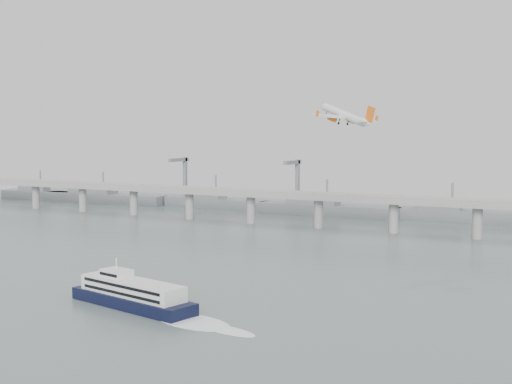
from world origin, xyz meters
The scene contains 5 objects.
ground centered at (0.00, 0.00, 0.00)m, with size 900.00×900.00×0.00m, color slate.
bridge centered at (-1.15, 200.00, 17.65)m, with size 800.00×22.00×23.90m.
distant_fleet centered at (-155.36, 265.08, 6.22)m, with size 453.00×60.90×40.00m.
ferry centered at (-11.31, -18.67, 4.55)m, with size 88.10×29.18×16.78m.
airliner centered at (25.13, 98.14, 70.21)m, with size 36.51×34.87×14.23m.
Camera 1 is at (139.19, -210.66, 62.34)m, focal length 48.00 mm.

